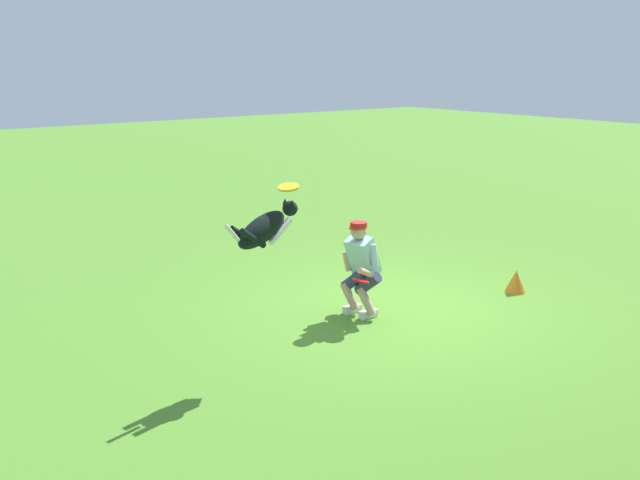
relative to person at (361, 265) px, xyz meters
The scene contains 6 objects.
ground_plane 0.90m from the person, 164.34° to the left, with size 60.00×60.00×0.00m, color #558F2D.
person is the anchor object (origin of this frame).
dog 2.06m from the person, 15.76° to the left, with size 1.08×0.40×0.51m.
frisbee_flying 2.00m from the person, 17.76° to the left, with size 0.24×0.24×0.02m, color yellow.
frisbee_held 0.40m from the person, 49.21° to the left, with size 0.22×0.22×0.02m, color red.
training_cone 2.57m from the person, 164.01° to the left, with size 0.30×0.30×0.34m, color orange.
Camera 1 is at (5.96, 6.08, 3.28)m, focal length 36.89 mm.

